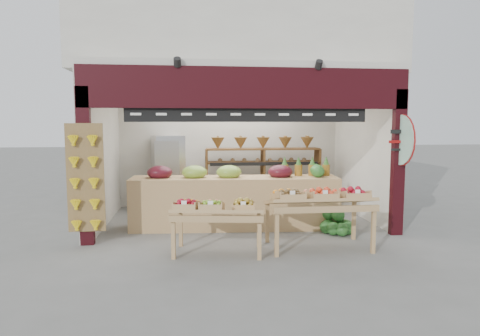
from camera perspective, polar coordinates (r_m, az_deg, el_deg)
name	(u,v)px	position (r m, az deg, el deg)	size (l,w,h in m)	color
ground	(241,225)	(8.70, 0.14, -7.63)	(60.00, 60.00, 0.00)	slate
shop_structure	(233,41)	(10.23, -1.00, 16.54)	(6.36, 5.12, 5.40)	silver
banana_board	(85,180)	(7.47, -19.96, -1.54)	(0.60, 0.15, 1.80)	olive
gift_sign	(401,140)	(8.18, 20.73, 3.52)	(0.04, 0.93, 0.92)	#A1CAAF
back_shelving	(263,164)	(10.23, 3.07, 0.57)	(2.74, 0.45, 1.72)	brown
refrigerator	(168,173)	(10.33, -9.58, -0.60)	(0.68, 0.68, 1.75)	silver
cardboard_stack	(166,206)	(9.48, -9.80, -4.96)	(1.00, 0.73, 0.72)	beige
mid_counter	(234,200)	(8.39, -0.82, -4.33)	(4.05, 1.05, 1.24)	tan
display_table_left	(212,209)	(6.78, -3.76, -5.43)	(1.52, 0.99, 0.93)	tan
display_table_right	(319,198)	(7.12, 10.43, -3.93)	(1.67, 0.94, 1.06)	tan
watermelon_pile	(337,224)	(8.24, 12.80, -7.32)	(0.65, 0.62, 0.47)	#174518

